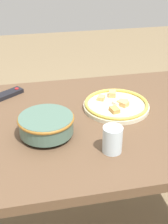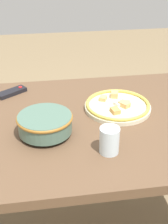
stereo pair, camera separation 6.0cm
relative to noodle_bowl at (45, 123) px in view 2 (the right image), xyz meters
name	(u,v)px [view 2 (the right image)]	position (x,y,z in m)	size (l,w,h in m)	color
dining_table	(82,136)	(0.16, 0.08, -0.13)	(1.40, 0.88, 0.73)	brown
noodle_bowl	(45,123)	(0.00, 0.00, 0.00)	(0.22, 0.22, 0.09)	#4C6B5B
food_plate	(118,106)	(0.33, 0.16, -0.03)	(0.30, 0.30, 0.04)	beige
tv_remote	(12,92)	(-0.15, 0.39, -0.04)	(0.15, 0.13, 0.02)	black
drinking_glass	(109,140)	(0.22, -0.15, 0.00)	(0.07, 0.07, 0.10)	silver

